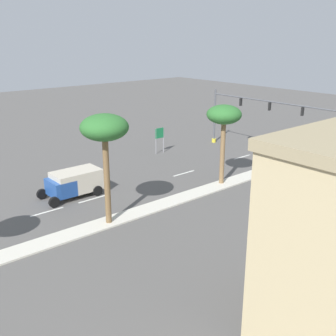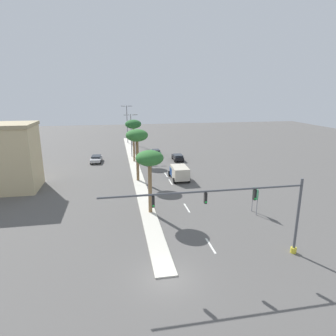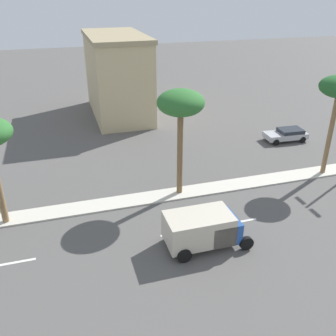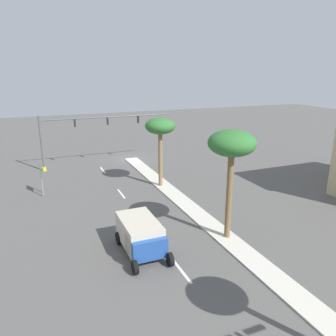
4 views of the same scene
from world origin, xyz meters
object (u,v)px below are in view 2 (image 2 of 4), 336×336
(street_lamp_front, at_px, (127,121))
(sedan_black_near, at_px, (178,157))
(directional_road_sign, at_px, (255,196))
(sedan_green_leading, at_px, (156,152))
(palm_tree_front, at_px, (150,160))
(traffic_signal_gantry, at_px, (250,209))
(palm_tree_right, at_px, (137,137))
(street_lamp_mid, at_px, (131,132))
(sedan_silver_center, at_px, (96,159))
(palm_tree_far, at_px, (133,125))
(box_truck, at_px, (179,172))

(street_lamp_front, bearing_deg, sedan_black_near, -67.72)
(directional_road_sign, xyz_separation_m, sedan_green_leading, (-6.98, 33.64, -1.43))
(palm_tree_front, xyz_separation_m, sedan_black_near, (8.86, 25.36, -5.72))
(directional_road_sign, distance_m, street_lamp_front, 51.78)
(traffic_signal_gantry, height_order, palm_tree_right, palm_tree_right)
(street_lamp_mid, height_order, street_lamp_front, street_lamp_front)
(palm_tree_right, bearing_deg, directional_road_sign, -50.43)
(sedan_green_leading, xyz_separation_m, sedan_silver_center, (-12.80, -4.25, -0.03))
(palm_tree_far, distance_m, box_truck, 16.25)
(palm_tree_front, relative_size, sedan_silver_center, 1.66)
(palm_tree_front, bearing_deg, directional_road_sign, -10.82)
(box_truck, bearing_deg, sedan_silver_center, 133.22)
(directional_road_sign, bearing_deg, sedan_silver_center, 123.95)
(street_lamp_front, bearing_deg, street_lamp_mid, -89.82)
(directional_road_sign, relative_size, palm_tree_front, 0.41)
(box_truck, bearing_deg, traffic_signal_gantry, -88.06)
(palm_tree_far, xyz_separation_m, sedan_silver_center, (-7.62, 1.19, -6.72))
(directional_road_sign, distance_m, street_lamp_mid, 35.12)
(traffic_signal_gantry, height_order, palm_tree_front, palm_tree_front)
(directional_road_sign, bearing_deg, palm_tree_front, 169.18)
(street_lamp_front, bearing_deg, traffic_signal_gantry, -82.87)
(palm_tree_front, distance_m, sedan_green_leading, 32.25)
(palm_tree_right, distance_m, sedan_silver_center, 17.29)
(directional_road_sign, distance_m, sedan_green_leading, 34.38)
(sedan_black_near, xyz_separation_m, sedan_silver_center, (-16.57, 1.72, -0.04))
(traffic_signal_gantry, height_order, box_truck, traffic_signal_gantry)
(traffic_signal_gantry, distance_m, street_lamp_mid, 42.08)
(sedan_green_leading, relative_size, sedan_black_near, 0.92)
(sedan_green_leading, bearing_deg, sedan_silver_center, -161.63)
(palm_tree_far, relative_size, sedan_green_leading, 2.16)
(sedan_silver_center, distance_m, box_truck, 20.37)
(palm_tree_front, height_order, street_lamp_front, street_lamp_front)
(sedan_black_near, bearing_deg, palm_tree_far, 176.59)
(sedan_silver_center, bearing_deg, box_truck, -46.78)
(directional_road_sign, distance_m, sedan_black_near, 27.89)
(sedan_green_leading, relative_size, sedan_silver_center, 0.87)
(traffic_signal_gantry, relative_size, street_lamp_front, 1.69)
(sedan_green_leading, bearing_deg, palm_tree_front, -99.24)
(sedan_green_leading, xyz_separation_m, box_truck, (1.14, -19.09, 0.55))
(traffic_signal_gantry, xyz_separation_m, palm_tree_front, (-7.02, 11.04, 1.92))
(sedan_silver_center, height_order, box_truck, box_truck)
(traffic_signal_gantry, bearing_deg, box_truck, 91.94)
(street_lamp_mid, xyz_separation_m, box_truck, (6.52, -18.16, -4.25))
(palm_tree_front, distance_m, box_truck, 14.68)
(traffic_signal_gantry, xyz_separation_m, palm_tree_right, (-7.43, 23.84, 2.63))
(traffic_signal_gantry, bearing_deg, sedan_green_leading, 92.61)
(street_lamp_mid, xyz_separation_m, sedan_silver_center, (-7.42, -3.32, -4.82))
(palm_tree_right, bearing_deg, sedan_green_leading, 73.45)
(sedan_black_near, bearing_deg, street_lamp_front, 112.28)
(traffic_signal_gantry, distance_m, box_truck, 23.51)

